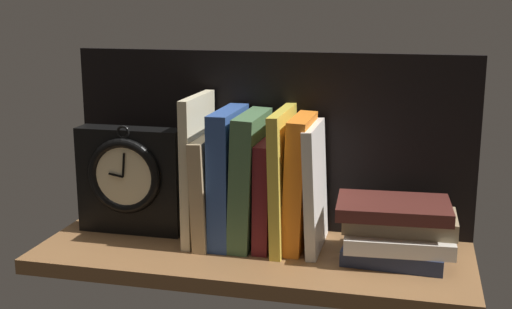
% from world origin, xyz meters
% --- Properties ---
extents(ground_plane, '(0.73, 0.27, 0.03)m').
position_xyz_m(ground_plane, '(0.00, 0.00, -0.01)').
color(ground_plane, brown).
extents(back_panel, '(0.73, 0.01, 0.33)m').
position_xyz_m(back_panel, '(0.00, 0.13, 0.16)').
color(back_panel, black).
rests_on(back_panel, ground_plane).
extents(book_cream_twain, '(0.02, 0.15, 0.26)m').
position_xyz_m(book_cream_twain, '(-0.11, 0.04, 0.13)').
color(book_cream_twain, beige).
rests_on(book_cream_twain, ground_plane).
extents(book_tan_shortstories, '(0.03, 0.17, 0.19)m').
position_xyz_m(book_tan_shortstories, '(-0.08, 0.04, 0.09)').
color(book_tan_shortstories, tan).
rests_on(book_tan_shortstories, ground_plane).
extents(book_blue_modern, '(0.03, 0.15, 0.23)m').
position_xyz_m(book_blue_modern, '(-0.05, 0.04, 0.12)').
color(book_blue_modern, '#2D4C8E').
rests_on(book_blue_modern, ground_plane).
extents(book_green_romantic, '(0.05, 0.15, 0.23)m').
position_xyz_m(book_green_romantic, '(-0.01, 0.04, 0.11)').
color(book_green_romantic, '#476B44').
rests_on(book_green_romantic, ground_plane).
extents(book_maroon_dawkins, '(0.03, 0.14, 0.18)m').
position_xyz_m(book_maroon_dawkins, '(0.02, 0.04, 0.09)').
color(book_maroon_dawkins, maroon).
rests_on(book_maroon_dawkins, ground_plane).
extents(book_yellow_seinlanguage, '(0.03, 0.17, 0.24)m').
position_xyz_m(book_yellow_seinlanguage, '(0.04, 0.04, 0.12)').
color(book_yellow_seinlanguage, gold).
rests_on(book_yellow_seinlanguage, ground_plane).
extents(book_orange_pandolfini, '(0.04, 0.13, 0.23)m').
position_xyz_m(book_orange_pandolfini, '(0.07, 0.04, 0.11)').
color(book_orange_pandolfini, orange).
rests_on(book_orange_pandolfini, ground_plane).
extents(book_white_catcher, '(0.03, 0.15, 0.21)m').
position_xyz_m(book_white_catcher, '(0.10, 0.04, 0.11)').
color(book_white_catcher, silver).
rests_on(book_white_catcher, ground_plane).
extents(framed_clock, '(0.19, 0.06, 0.20)m').
position_xyz_m(framed_clock, '(-0.24, 0.04, 0.10)').
color(framed_clock, black).
rests_on(framed_clock, ground_plane).
extents(book_stack_side, '(0.19, 0.15, 0.10)m').
position_xyz_m(book_stack_side, '(0.24, 0.02, 0.05)').
color(book_stack_side, '#232D4C').
rests_on(book_stack_side, ground_plane).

